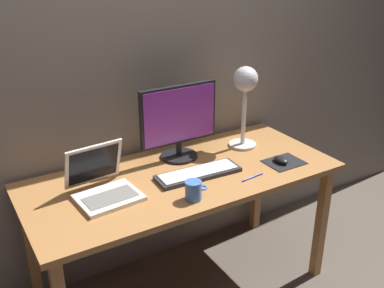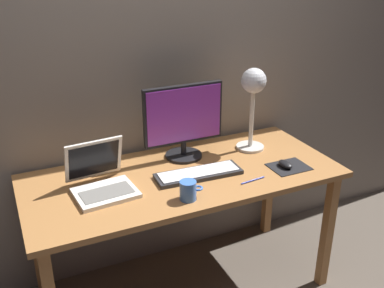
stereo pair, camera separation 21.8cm
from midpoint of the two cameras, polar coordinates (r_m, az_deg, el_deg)
ground_plane at (r=2.71m, az=1.45°, el=-17.86°), size 4.80×4.80×0.00m
back_wall at (r=2.44m, az=-2.46°, el=11.97°), size 4.80×0.06×2.60m
desk at (r=2.32m, az=1.62°, el=-5.58°), size 1.60×0.70×0.74m
monitor at (r=2.38m, az=1.53°, el=3.10°), size 0.44×0.20×0.41m
keyboard_main at (r=2.26m, az=3.60°, el=-3.83°), size 0.45×0.16×0.03m
laptop at (r=2.14m, az=-8.79°, el=-4.21°), size 0.30×0.31×0.23m
desk_lamp at (r=2.48m, az=10.30°, el=6.58°), size 0.16×0.16×0.47m
mousepad at (r=2.43m, az=14.75°, el=-2.88°), size 0.20×0.16×0.00m
mouse at (r=2.41m, az=14.34°, el=-2.56°), size 0.06×0.10×0.03m
coffee_mug at (r=2.04m, az=2.61°, el=-5.99°), size 0.11×0.08×0.09m
pen at (r=2.25m, az=10.51°, el=-4.63°), size 0.14×0.02×0.01m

